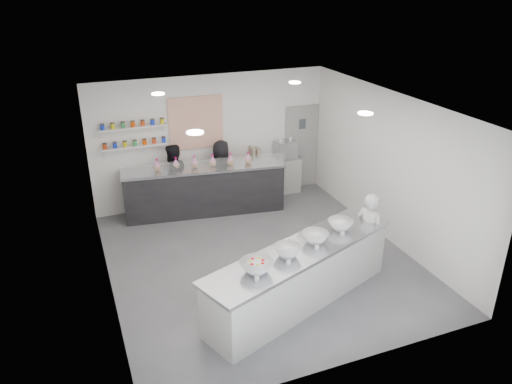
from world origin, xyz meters
TOP-DOWN VIEW (x-y plane):
  - floor at (0.00, 0.00)m, footprint 6.00×6.00m
  - ceiling at (0.00, 0.00)m, footprint 6.00×6.00m
  - back_wall at (0.00, 3.00)m, footprint 5.50×0.00m
  - left_wall at (-2.75, 0.00)m, footprint 0.00×6.00m
  - right_wall at (2.75, 0.00)m, footprint 0.00×6.00m
  - back_door at (2.30, 2.97)m, footprint 0.88×0.04m
  - pattern_panel at (-0.35, 2.98)m, footprint 1.25×0.03m
  - jar_shelf_lower at (-1.75, 2.90)m, footprint 1.45×0.22m
  - jar_shelf_upper at (-1.75, 2.90)m, footprint 1.45×0.22m
  - preserve_jars at (-1.75, 2.88)m, footprint 1.45×0.10m
  - downlight_0 at (-1.40, -1.00)m, footprint 0.24×0.24m
  - downlight_1 at (1.40, -1.00)m, footprint 0.24×0.24m
  - downlight_2 at (-1.40, 1.60)m, footprint 0.24×0.24m
  - downlight_3 at (1.40, 1.60)m, footprint 0.24×0.24m
  - prep_counter at (0.13, -1.45)m, footprint 3.74×2.10m
  - back_bar at (-0.39, 2.36)m, footprint 3.63×1.17m
  - sneeze_guard at (-0.43, 2.05)m, footprint 3.49×0.53m
  - espresso_ledge at (1.55, 2.78)m, footprint 1.22×0.39m
  - espresso_machine at (1.78, 2.78)m, footprint 0.52×0.36m
  - cup_stacks at (1.00, 2.78)m, footprint 0.26×0.24m
  - prep_bowls at (0.13, -1.45)m, footprint 2.42×1.36m
  - label_cards at (-0.07, -1.95)m, footprint 2.01×0.04m
  - cookie_bags at (-0.39, 2.36)m, footprint 2.16×0.48m
  - woman_prep at (1.71, -1.00)m, footprint 0.54×0.65m
  - staff_left at (-1.04, 2.61)m, footprint 0.98×0.89m
  - staff_right at (0.10, 2.61)m, footprint 0.84×0.62m

SIDE VIEW (x-z plane):
  - floor at x=0.00m, z-range 0.00..0.00m
  - espresso_ledge at x=1.55m, z-range 0.00..0.91m
  - prep_counter at x=0.13m, z-range 0.00..1.00m
  - back_bar at x=-0.39m, z-range 0.00..1.11m
  - woman_prep at x=1.71m, z-range 0.00..1.52m
  - staff_right at x=0.10m, z-range 0.00..1.58m
  - staff_left at x=-1.04m, z-range 0.00..1.63m
  - label_cards at x=-0.07m, z-range 1.00..1.07m
  - back_door at x=2.30m, z-range 0.00..2.10m
  - cup_stacks at x=1.00m, z-range 0.91..1.25m
  - prep_bowls at x=0.13m, z-range 1.00..1.18m
  - espresso_machine at x=1.78m, z-range 0.91..1.30m
  - cookie_bags at x=-0.39m, z-range 1.11..1.39m
  - sneeze_guard at x=-0.43m, z-range 1.11..1.41m
  - back_wall at x=0.00m, z-range -1.25..4.25m
  - left_wall at x=-2.75m, z-range -1.50..4.50m
  - right_wall at x=2.75m, z-range -1.50..4.50m
  - jar_shelf_lower at x=-1.75m, z-range 1.58..1.62m
  - preserve_jars at x=-1.75m, z-range 1.60..2.16m
  - pattern_panel at x=-0.35m, z-range 1.35..2.55m
  - jar_shelf_upper at x=-1.75m, z-range 2.00..2.04m
  - downlight_0 at x=-1.40m, z-range 2.97..2.99m
  - downlight_1 at x=1.40m, z-range 2.97..2.99m
  - downlight_2 at x=-1.40m, z-range 2.97..2.99m
  - downlight_3 at x=1.40m, z-range 2.97..2.99m
  - ceiling at x=0.00m, z-range 3.00..3.00m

